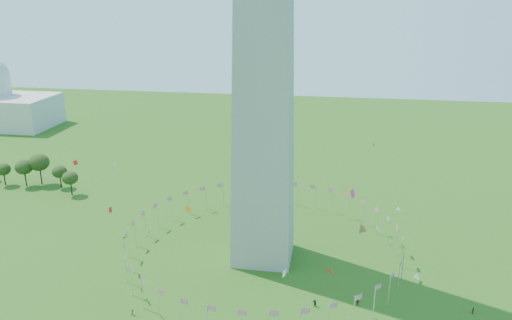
{
  "coord_description": "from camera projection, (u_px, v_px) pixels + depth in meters",
  "views": [
    {
      "loc": [
        18.86,
        -81.37,
        74.58
      ],
      "look_at": [
        0.21,
        35.0,
        35.34
      ],
      "focal_mm": 35.0,
      "sensor_mm": 36.0,
      "label": 1
    }
  ],
  "objects": [
    {
      "name": "tree_line_west",
      "position": [
        22.0,
        174.0,
        202.06
      ],
      "size": [
        54.91,
        15.92,
        12.78
      ],
      "color": "#314B19",
      "rests_on": "ground"
    },
    {
      "name": "flag_ring",
      "position": [
        263.0,
        243.0,
        148.04
      ],
      "size": [
        80.24,
        80.24,
        9.0
      ],
      "color": "silver",
      "rests_on": "ground"
    },
    {
      "name": "kites_aloft",
      "position": [
        300.0,
        233.0,
        119.0
      ],
      "size": [
        108.22,
        79.08,
        36.72
      ],
      "color": "white",
      "rests_on": "ground"
    }
  ]
}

